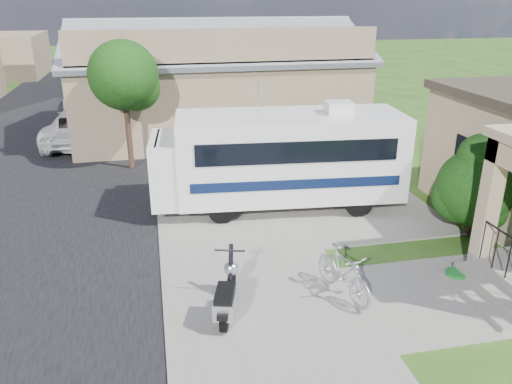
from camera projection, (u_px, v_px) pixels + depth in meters
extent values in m
plane|color=#1E4412|center=(302.00, 287.00, 10.89)|extent=(120.00, 120.00, 0.00)
cube|color=black|center=(31.00, 166.00, 18.55)|extent=(9.00, 80.00, 0.02)
cube|color=slate|center=(205.00, 155.00, 19.79)|extent=(4.00, 80.00, 0.06)
cube|color=slate|center=(306.00, 202.00, 15.26)|extent=(7.00, 6.00, 0.05)
cube|color=slate|center=(452.00, 295.00, 10.55)|extent=(4.00, 3.00, 0.05)
cube|color=black|center=(466.00, 160.00, 13.77)|extent=(0.04, 1.10, 1.20)
cube|color=slate|center=(491.00, 293.00, 10.36)|extent=(0.40, 2.16, 0.32)
cube|color=slate|center=(475.00, 299.00, 10.32)|extent=(0.35, 2.16, 0.16)
cube|color=tan|center=(490.00, 199.00, 10.74)|extent=(0.35, 0.35, 2.70)
cube|color=brown|center=(215.00, 92.00, 22.97)|extent=(12.00, 8.00, 3.60)
cube|color=slate|center=(220.00, 42.00, 20.29)|extent=(12.50, 4.40, 1.78)
cube|color=slate|center=(208.00, 35.00, 23.93)|extent=(12.50, 4.40, 1.78)
cube|color=slate|center=(213.00, 22.00, 21.85)|extent=(12.50, 0.50, 0.22)
cube|color=brown|center=(227.00, 47.00, 18.56)|extent=(11.76, 0.20, 1.30)
cylinder|color=black|center=(128.00, 126.00, 17.78)|extent=(0.20, 0.20, 3.15)
sphere|color=black|center=(123.00, 75.00, 17.11)|extent=(2.40, 2.40, 2.40)
sphere|color=black|center=(136.00, 87.00, 17.54)|extent=(1.68, 1.68, 1.68)
cylinder|color=black|center=(133.00, 81.00, 26.85)|extent=(0.20, 0.20, 3.29)
sphere|color=black|center=(130.00, 44.00, 26.16)|extent=(2.40, 2.40, 2.40)
sphere|color=black|center=(139.00, 53.00, 26.59)|extent=(1.68, 1.68, 1.68)
cylinder|color=black|center=(136.00, 63.00, 35.09)|extent=(0.20, 0.20, 3.01)
sphere|color=black|center=(134.00, 37.00, 34.46)|extent=(2.40, 2.40, 2.40)
sphere|color=black|center=(140.00, 43.00, 34.88)|extent=(1.68, 1.68, 1.68)
cube|color=silver|center=(290.00, 155.00, 14.46)|extent=(6.62, 2.85, 2.39)
cube|color=silver|center=(165.00, 169.00, 14.16)|extent=(0.92, 2.24, 1.84)
cube|color=black|center=(158.00, 152.00, 13.96)|extent=(0.22, 1.95, 0.83)
cube|color=black|center=(298.00, 153.00, 13.23)|extent=(5.46, 0.50, 0.60)
cube|color=black|center=(283.00, 131.00, 15.38)|extent=(5.46, 0.50, 0.60)
cube|color=#0A1435|center=(297.00, 184.00, 13.57)|extent=(5.78, 0.52, 0.28)
cube|color=#0A1435|center=(283.00, 159.00, 15.71)|extent=(5.78, 0.52, 0.28)
cube|color=silver|center=(339.00, 107.00, 14.12)|extent=(0.79, 0.71, 0.32)
cylinder|color=#B6B6BE|center=(258.00, 99.00, 13.75)|extent=(0.04, 0.04, 0.92)
cylinder|color=black|center=(222.00, 210.00, 13.74)|extent=(0.76, 0.32, 0.74)
cylinder|color=black|center=(218.00, 184.00, 15.61)|extent=(0.76, 0.32, 0.74)
cylinder|color=black|center=(358.00, 204.00, 14.17)|extent=(0.76, 0.32, 0.74)
cylinder|color=black|center=(338.00, 179.00, 16.04)|extent=(0.76, 0.32, 0.74)
cylinder|color=black|center=(471.00, 220.00, 13.18)|extent=(0.16, 0.16, 0.81)
sphere|color=black|center=(476.00, 188.00, 12.84)|extent=(2.02, 2.02, 2.02)
sphere|color=black|center=(486.00, 168.00, 13.05)|extent=(1.62, 1.62, 1.62)
sphere|color=black|center=(459.00, 196.00, 13.08)|extent=(1.42, 1.42, 1.42)
sphere|color=black|center=(488.00, 206.00, 12.76)|extent=(1.21, 1.21, 1.21)
sphere|color=black|center=(481.00, 158.00, 12.55)|extent=(1.21, 1.21, 1.21)
cylinder|color=black|center=(224.00, 319.00, 9.30)|extent=(0.26, 0.51, 0.49)
cylinder|color=black|center=(232.00, 284.00, 10.44)|extent=(0.26, 0.51, 0.49)
cube|color=#B6B6BE|center=(228.00, 299.00, 9.79)|extent=(0.49, 0.68, 0.09)
cube|color=#B6B6BE|center=(225.00, 305.00, 9.32)|extent=(0.53, 0.69, 0.34)
cube|color=black|center=(225.00, 294.00, 9.29)|extent=(0.50, 0.74, 0.13)
cube|color=black|center=(223.00, 315.00, 9.07)|extent=(0.25, 0.27, 0.11)
cylinder|color=black|center=(231.00, 267.00, 10.20)|extent=(0.19, 0.39, 0.93)
sphere|color=#B6B6BE|center=(231.00, 268.00, 10.30)|extent=(0.31, 0.31, 0.31)
sphere|color=black|center=(232.00, 266.00, 10.38)|extent=(0.13, 0.13, 0.13)
cylinder|color=black|center=(230.00, 251.00, 9.96)|extent=(0.60, 0.21, 0.04)
cube|color=black|center=(231.00, 278.00, 10.39)|extent=(0.24, 0.34, 0.07)
imported|color=#B6B6BE|center=(343.00, 275.00, 10.30)|extent=(0.96, 1.85, 1.07)
imported|color=silver|center=(82.00, 125.00, 21.32)|extent=(2.92, 5.55, 1.49)
imported|color=silver|center=(87.00, 93.00, 28.07)|extent=(2.37, 5.47, 1.57)
cylinder|color=#156C20|center=(455.00, 277.00, 11.06)|extent=(0.44, 0.44, 0.20)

